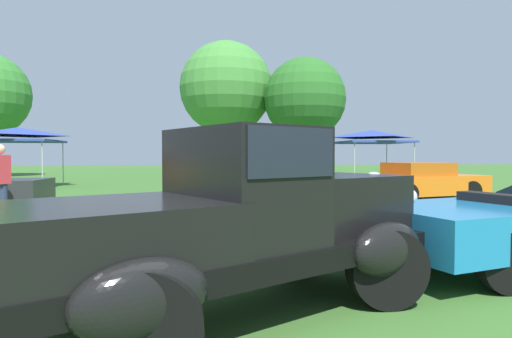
% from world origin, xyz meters
% --- Properties ---
extents(ground_plane, '(120.00, 120.00, 0.00)m').
position_xyz_m(ground_plane, '(0.00, 0.00, 0.00)').
color(ground_plane, '#386628').
extents(feature_pickup_truck, '(4.26, 3.20, 1.70)m').
position_xyz_m(feature_pickup_truck, '(0.52, 0.33, 0.86)').
color(feature_pickup_truck, black).
rests_on(feature_pickup_truck, ground_plane).
extents(show_car_burgundy, '(4.42, 2.61, 1.22)m').
position_xyz_m(show_car_burgundy, '(2.24, 8.52, 0.60)').
color(show_car_burgundy, maroon).
rests_on(show_car_burgundy, ground_plane).
extents(show_car_orange, '(4.51, 2.62, 1.22)m').
position_xyz_m(show_car_orange, '(7.47, 9.52, 0.60)').
color(show_car_orange, orange).
rests_on(show_car_orange, ground_plane).
extents(spectator_between_cars, '(0.46, 0.43, 1.69)m').
position_xyz_m(spectator_between_cars, '(-3.85, 6.21, 0.91)').
color(spectator_between_cars, '#283351').
rests_on(spectator_between_cars, ground_plane).
extents(canopy_tent_left_field, '(3.37, 3.37, 2.71)m').
position_xyz_m(canopy_tent_left_field, '(-7.63, 17.49, 2.42)').
color(canopy_tent_left_field, '#B7B7BC').
rests_on(canopy_tent_left_field, ground_plane).
extents(canopy_tent_center_field, '(2.67, 2.67, 2.71)m').
position_xyz_m(canopy_tent_center_field, '(3.92, 17.17, 2.42)').
color(canopy_tent_center_field, '#B7B7BC').
rests_on(canopy_tent_center_field, ground_plane).
extents(canopy_tent_right_field, '(3.29, 3.29, 2.71)m').
position_xyz_m(canopy_tent_right_field, '(9.07, 17.21, 2.42)').
color(canopy_tent_right_field, '#B7B7BC').
rests_on(canopy_tent_right_field, ground_plane).
extents(treeline_mid_left, '(6.53, 6.53, 9.49)m').
position_xyz_m(treeline_mid_left, '(2.60, 27.51, 6.21)').
color(treeline_mid_left, brown).
rests_on(treeline_mid_left, ground_plane).
extents(treeline_center, '(5.46, 5.46, 7.96)m').
position_xyz_m(treeline_center, '(7.64, 24.91, 5.22)').
color(treeline_center, brown).
rests_on(treeline_center, ground_plane).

